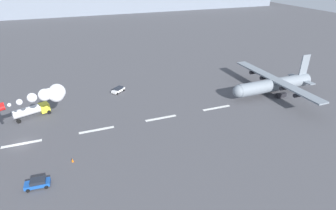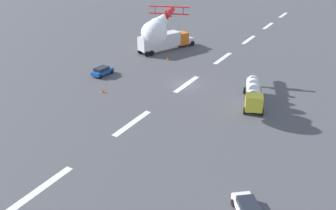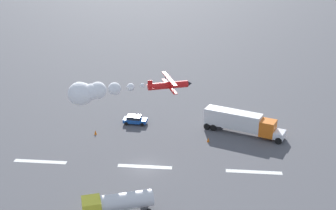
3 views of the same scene
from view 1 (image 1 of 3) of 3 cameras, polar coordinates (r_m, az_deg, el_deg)
ground_plane at (r=66.83m, az=-28.18°, el=-7.14°), size 440.00×440.00×0.00m
runway_stripe_4 at (r=66.82m, az=-28.18°, el=-7.14°), size 8.00×0.90×0.01m
runway_stripe_5 at (r=65.74m, az=-14.63°, el=-5.06°), size 8.00×0.90×0.01m
runway_stripe_6 at (r=68.38m, az=-1.48°, el=-2.75°), size 8.00×0.90×0.01m
runway_stripe_7 at (r=74.35m, az=10.08°, el=-0.60°), size 8.00×0.90×0.01m
mountain_ridge_distant at (r=231.82m, az=-24.80°, el=18.53°), size 396.00×16.00×17.62m
cargo_transport_plane at (r=84.70m, az=20.76°, el=3.97°), size 25.98×33.63×10.95m
stunt_biplane_red at (r=59.77m, az=-23.75°, el=1.93°), size 17.23×9.87×3.47m
fuel_tanker_truck at (r=76.25m, az=-26.50°, el=-1.03°), size 8.83×5.35×2.90m
followme_car_yellow at (r=53.53m, az=-25.53°, el=-14.46°), size 4.22×2.23×1.52m
airport_staff_sedan at (r=83.45m, az=-10.31°, el=3.17°), size 4.53×4.15×1.52m
traffic_cone_far at (r=57.11m, az=-19.28°, el=-10.79°), size 0.44×0.44×0.75m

